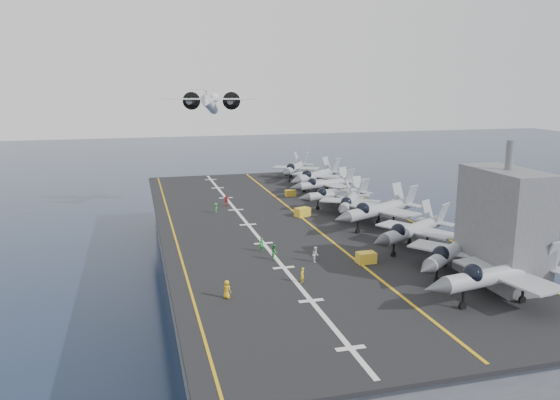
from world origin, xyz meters
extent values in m
plane|color=#142135|center=(0.00, 0.00, 0.00)|extent=(500.00, 500.00, 0.00)
cube|color=#56595E|center=(0.00, 0.00, 5.00)|extent=(36.00, 90.00, 10.00)
cube|color=black|center=(0.00, 0.00, 10.20)|extent=(38.00, 92.00, 0.40)
cube|color=gold|center=(3.00, 0.00, 10.42)|extent=(0.35, 90.00, 0.02)
cube|color=silver|center=(-6.00, 0.00, 10.42)|extent=(0.50, 90.00, 0.02)
cube|color=gold|center=(-17.00, 0.00, 10.42)|extent=(0.25, 90.00, 0.02)
cube|color=gold|center=(18.50, 0.00, 10.42)|extent=(0.25, 90.00, 0.02)
imported|color=gold|center=(-13.74, -27.21, 11.32)|extent=(1.26, 1.32, 1.83)
imported|color=#268C33|center=(-7.06, -13.28, 11.28)|extent=(1.21, 0.96, 1.77)
imported|color=green|center=(-6.28, -16.87, 11.34)|extent=(1.02, 1.28, 1.87)
imported|color=green|center=(-9.50, 8.69, 11.23)|extent=(0.90, 1.13, 1.66)
imported|color=#B12925|center=(-6.96, 13.46, 11.41)|extent=(1.45, 1.28, 2.03)
imported|color=yellow|center=(-5.37, -25.06, 11.23)|extent=(1.16, 1.18, 1.65)
imported|color=white|center=(-1.83, -18.94, 11.33)|extent=(0.98, 1.26, 1.86)
camera|label=1|loc=(-21.72, -77.02, 31.02)|focal=35.00mm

